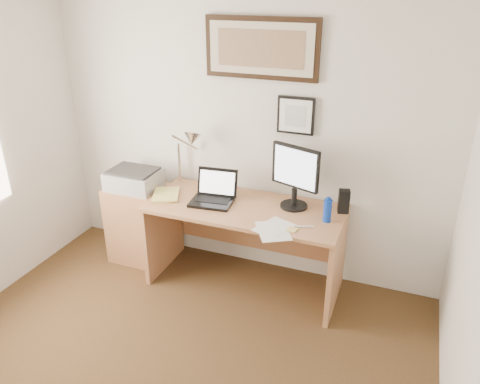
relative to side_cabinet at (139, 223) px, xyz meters
The scene contains 17 objects.
wall_back 1.32m from the side_cabinet, 19.18° to the left, with size 3.50×0.02×2.50m, color silver.
side_cabinet is the anchor object (origin of this frame).
water_bottle 1.81m from the side_cabinet, ahead, with size 0.06×0.06×0.18m, color #0D34AE.
bottle_cap 1.84m from the side_cabinet, ahead, with size 0.03×0.03×0.02m, color #0D34AE.
speaker 1.90m from the side_cabinet, ahead, with size 0.08×0.07×0.19m, color black.
paper_sheet_a 1.50m from the side_cabinet, 14.12° to the right, with size 0.22×0.31×0.00m, color silver.
paper_sheet_b 1.48m from the side_cabinet, 12.32° to the right, with size 0.20×0.29×0.00m, color silver.
sticky_pad 1.61m from the side_cabinet, 10.82° to the right, with size 0.07×0.07×0.01m, color #DFC269.
marker_pen 1.67m from the side_cabinet, ahead, with size 0.02×0.02×0.14m, color white.
book 0.50m from the side_cabinet, 27.72° to the right, with size 0.21×0.29×0.02m, color #DED368.
desk 1.08m from the side_cabinet, ahead, with size 1.60×0.70×0.75m.
laptop 0.91m from the side_cabinet, ahead, with size 0.36×0.33×0.26m.
lcd_monitor 1.59m from the side_cabinet, ahead, with size 0.41×0.22×0.52m.
printer 0.45m from the side_cabinet, 76.35° to the right, with size 0.44×0.34×0.18m.
desk_lamp 0.98m from the side_cabinet, 14.38° to the left, with size 0.29×0.27×0.53m.
picture_large 1.93m from the side_cabinet, 15.25° to the left, with size 0.92×0.04×0.47m.
picture_small 1.77m from the side_cabinet, 12.05° to the left, with size 0.30×0.03×0.30m.
Camera 1 is at (1.34, -1.56, 2.44)m, focal length 35.00 mm.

